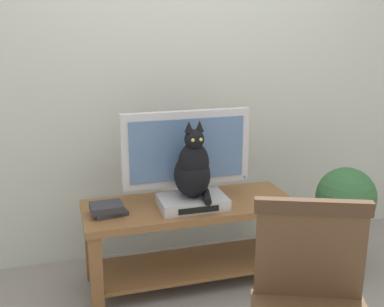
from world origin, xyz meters
TOP-DOWN VIEW (x-y plane):
  - back_wall at (0.00, 1.06)m, footprint 7.00×0.12m
  - tv_stand at (-0.07, 0.51)m, footprint 1.29×0.49m
  - tv at (-0.07, 0.58)m, footprint 0.79×0.20m
  - media_box at (-0.07, 0.45)m, footprint 0.40×0.27m
  - cat at (-0.07, 0.44)m, footprint 0.21×0.29m
  - wooden_chair at (0.10, -0.64)m, footprint 0.60×0.61m
  - book_stack at (-0.57, 0.47)m, footprint 0.22×0.16m
  - potted_plant at (0.90, 0.34)m, footprint 0.38×0.38m

SIDE VIEW (x-z plane):
  - tv_stand at x=-0.07m, z-range 0.10..0.62m
  - potted_plant at x=0.90m, z-range 0.10..0.81m
  - wooden_chair at x=0.10m, z-range 0.08..1.00m
  - book_stack at x=-0.57m, z-range 0.53..0.59m
  - media_box at x=-0.07m, z-range 0.53..0.59m
  - cat at x=-0.07m, z-range 0.54..1.00m
  - tv at x=-0.07m, z-range 0.55..1.10m
  - back_wall at x=0.00m, z-range 0.00..2.80m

